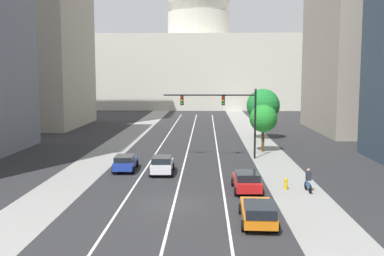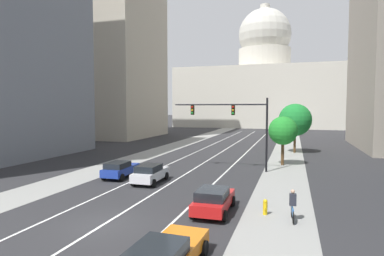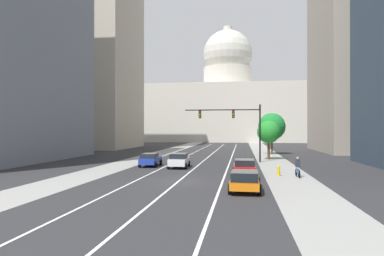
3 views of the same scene
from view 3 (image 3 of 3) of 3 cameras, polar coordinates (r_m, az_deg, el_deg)
ground_plane at (r=67.52m, az=3.88°, el=-3.67°), size 400.00×400.00×0.00m
sidewalk_left at (r=63.83m, az=-4.34°, el=-3.86°), size 4.00×130.00×0.01m
sidewalk_right at (r=62.47m, az=11.62°, el=-3.93°), size 4.00×130.00×0.01m
lane_stripe_left at (r=53.02m, az=-0.96°, el=-4.59°), size 0.16×90.00×0.01m
lane_stripe_center at (r=52.60m, az=2.70°, el=-4.63°), size 0.16×90.00×0.01m
lane_stripe_right at (r=52.39m, az=6.40°, el=-4.65°), size 0.16×90.00×0.01m
office_tower_far_left at (r=83.57m, az=-16.57°, el=12.02°), size 21.14×20.52×43.45m
office_tower_far_right at (r=75.54m, az=26.58°, el=17.57°), size 18.37×22.93×54.15m
capitol_building at (r=123.11m, az=5.76°, el=3.88°), size 54.15×27.69×39.62m
car_blue at (r=39.24m, az=-6.72°, el=-5.02°), size 2.05×4.31×1.45m
car_red at (r=31.04m, az=8.42°, el=-6.27°), size 2.07×4.37×1.48m
car_white at (r=37.45m, az=-2.11°, el=-5.19°), size 2.06×4.21×1.54m
car_orange at (r=23.61m, az=8.52°, el=-8.25°), size 2.13×4.82×1.41m
traffic_signal_mast at (r=44.29m, az=7.07°, el=1.13°), size 9.39×0.39×7.12m
fire_hydrant at (r=31.77m, az=13.77°, el=-6.69°), size 0.26×0.35×0.91m
cyclist at (r=31.36m, az=16.64°, el=-6.06°), size 0.38×1.70×1.72m
street_tree_near_right at (r=59.30m, az=12.71°, el=0.22°), size 4.42×4.42×6.73m
street_tree_far_right at (r=48.78m, az=12.23°, el=-0.63°), size 3.07×3.07×5.26m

